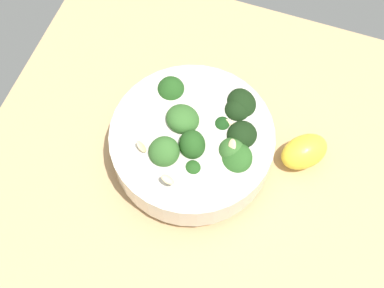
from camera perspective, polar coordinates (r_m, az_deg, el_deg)
ground_plane at (r=72.41cm, az=2.68°, el=-7.42°), size 71.33×71.33×4.50cm
bowl_of_broccoli at (r=68.74cm, az=0.32°, el=0.28°), size 22.04×22.04×9.92cm
lemon_wedge at (r=72.34cm, az=12.53°, el=-0.85°), size 8.16×8.15×4.74cm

